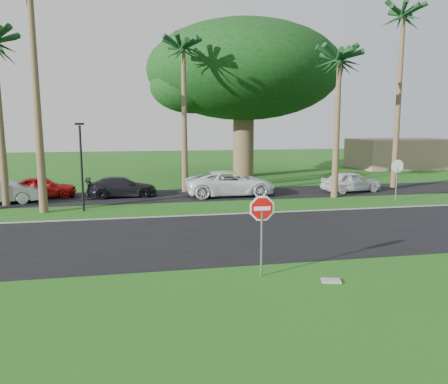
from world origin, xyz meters
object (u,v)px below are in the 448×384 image
Objects in this scene: stop_sign_near at (262,219)px; car_pickup at (351,182)px; car_silver at (0,192)px; car_dark at (122,187)px; car_minivan at (230,184)px; stop_sign_far at (397,172)px; car_red at (42,187)px.

stop_sign_near reaches higher than car_pickup.
car_silver is at bearing 128.20° from stop_sign_near.
car_pickup is (10.54, 14.80, -1.08)m from stop_sign_near.
car_pickup is at bearing -97.29° from car_dark.
car_pickup is at bearing -90.40° from car_minivan.
stop_sign_far is 21.60m from car_red.
car_silver is at bearing 94.66° from car_dark.
stop_sign_near reaches higher than car_dark.
car_minivan is at bearing -105.06° from car_red.
car_red is (-20.96, 5.11, -1.09)m from stop_sign_far.
car_minivan is at bearing -98.14° from car_silver.
car_silver is 1.09× the size of car_red.
car_dark is 1.06× the size of car_pickup.
car_silver reaches higher than car_dark.
stop_sign_near reaches higher than car_silver.
car_minivan is (11.63, -1.36, 0.12)m from car_red.
car_silver is at bearing 119.08° from car_red.
car_pickup is (8.36, 0.04, -0.10)m from car_minivan.
car_silver is (-11.47, 14.57, -1.06)m from stop_sign_near.
stop_sign_near is 1.00× the size of stop_sign_far.
stop_sign_near is at bearing 137.04° from car_pickup.
stop_sign_far is 16.83m from car_dark.
stop_sign_far is (11.50, 11.00, 0.00)m from stop_sign_near.
stop_sign_near is 0.64× the size of car_pickup.
stop_sign_far is 0.64× the size of car_pickup.
car_dark is 15.20m from car_pickup.
car_silver is at bearing -8.84° from stop_sign_far.
car_red is at bearing -61.42° from car_silver.
stop_sign_near is 18.20m from car_pickup.
stop_sign_far reaches higher than car_dark.
car_red is 0.98× the size of car_pickup.
car_minivan reaches higher than car_red.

